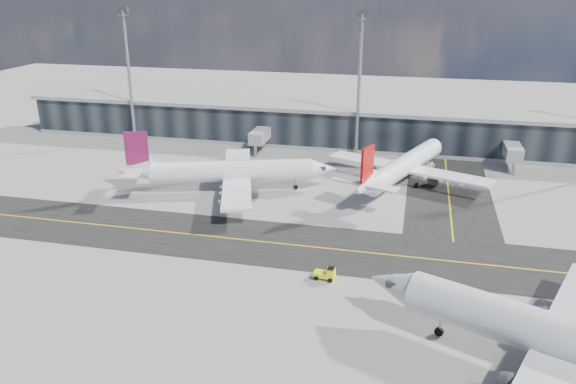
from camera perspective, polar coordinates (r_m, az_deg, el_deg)
name	(u,v)px	position (r m, az deg, el deg)	size (l,w,h in m)	color
ground	(313,261)	(73.41, 2.55, -7.02)	(300.00, 300.00, 0.00)	gray
taxiway_lanes	(353,230)	(82.46, 6.62, -3.86)	(180.00, 63.00, 0.03)	black
terminal_concourse	(361,128)	(123.10, 7.40, 6.51)	(152.00, 19.80, 8.80)	black
floodlight_masts	(359,79)	(113.97, 7.26, 11.29)	(102.50, 0.70, 28.90)	gray
airliner_af	(228,171)	(95.94, -6.08, 2.09)	(35.95, 30.99, 10.86)	white
airliner_redtail	(404,166)	(100.79, 11.71, 2.62)	(29.46, 34.05, 10.48)	white
baggage_tug	(326,274)	(68.94, 3.93, -8.27)	(2.67, 1.50, 1.62)	#FAFB0D
service_van	(427,162)	(113.00, 13.97, 2.95)	(2.29, 4.97, 1.38)	white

